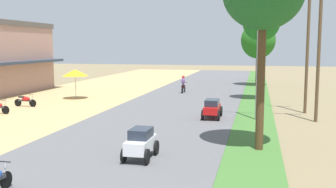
{
  "coord_description": "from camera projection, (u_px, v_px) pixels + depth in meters",
  "views": [
    {
      "loc": [
        5.83,
        -2.81,
        4.59
      ],
      "look_at": [
        0.52,
        20.33,
        1.67
      ],
      "focal_mm": 42.01,
      "sensor_mm": 36.0,
      "label": 1
    }
  ],
  "objects": [
    {
      "name": "streetlamp_near",
      "position": [
        258.0,
        47.0,
        23.77
      ],
      "size": [
        3.16,
        0.2,
        7.76
      ],
      "color": "gray",
      "rests_on": "median_strip"
    },
    {
      "name": "vendor_umbrella",
      "position": [
        75.0,
        73.0,
        33.44
      ],
      "size": [
        2.2,
        2.2,
        2.52
      ],
      "color": "#99999E",
      "rests_on": "dirt_shoulder"
    },
    {
      "name": "median_tree_third",
      "position": [
        258.0,
        41.0,
        44.36
      ],
      "size": [
        3.86,
        3.86,
        7.19
      ],
      "color": "#4C351E",
      "rests_on": "median_strip"
    },
    {
      "name": "utility_pole_far",
      "position": [
        308.0,
        39.0,
        26.31
      ],
      "size": [
        1.8,
        0.2,
        9.76
      ],
      "color": "brown",
      "rests_on": "ground"
    },
    {
      "name": "car_sedan_red",
      "position": [
        212.0,
        108.0,
        24.58
      ],
      "size": [
        1.1,
        2.26,
        1.19
      ],
      "color": "red",
      "rests_on": "road_strip"
    },
    {
      "name": "parked_motorbike_fourth",
      "position": [
        26.0,
        100.0,
        29.35
      ],
      "size": [
        1.8,
        0.54,
        0.94
      ],
      "color": "black",
      "rests_on": "dirt_shoulder"
    },
    {
      "name": "car_hatchback_white",
      "position": [
        141.0,
        142.0,
        15.74
      ],
      "size": [
        1.04,
        2.0,
        1.23
      ],
      "color": "silver",
      "rests_on": "road_strip"
    },
    {
      "name": "streetlamp_mid",
      "position": [
        258.0,
        49.0,
        49.52
      ],
      "size": [
        3.16,
        0.2,
        7.07
      ],
      "color": "gray",
      "rests_on": "median_strip"
    },
    {
      "name": "motorbike_ahead_third",
      "position": [
        183.0,
        85.0,
        38.0
      ],
      "size": [
        0.54,
        1.8,
        1.66
      ],
      "color": "black",
      "rests_on": "road_strip"
    },
    {
      "name": "median_tree_second",
      "position": [
        261.0,
        23.0,
        32.15
      ],
      "size": [
        3.02,
        3.02,
        7.88
      ],
      "color": "#4C351E",
      "rests_on": "median_strip"
    },
    {
      "name": "utility_pole_near",
      "position": [
        319.0,
        45.0,
        23.29
      ],
      "size": [
        1.8,
        0.2,
        8.86
      ],
      "color": "brown",
      "rests_on": "ground"
    }
  ]
}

